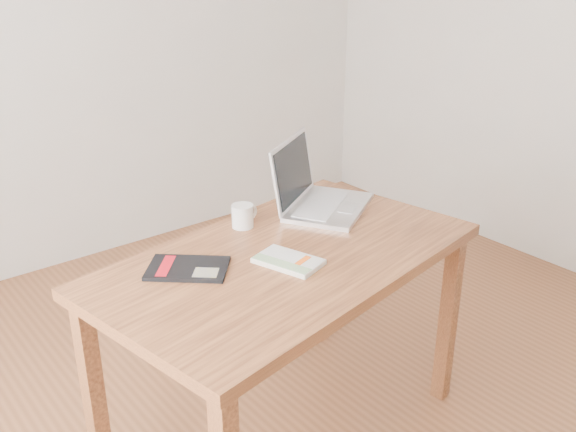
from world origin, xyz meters
TOP-DOWN VIEW (x-y plane):
  - room at (-0.07, 0.00)m, footprint 4.04×4.04m
  - desk at (-0.04, 0.11)m, footprint 1.37×0.93m
  - white_guidebook at (-0.09, 0.05)m, footprint 0.18×0.23m
  - black_guidebook at (-0.36, 0.21)m, footprint 0.29×0.28m
  - laptop at (0.29, 0.35)m, footprint 0.47×0.45m
  - coffee_mug at (-0.03, 0.38)m, footprint 0.11×0.08m

SIDE VIEW (x-z plane):
  - desk at x=-0.04m, z-range 0.29..1.04m
  - black_guidebook at x=-0.36m, z-range 0.75..0.76m
  - white_guidebook at x=-0.09m, z-range 0.75..0.77m
  - coffee_mug at x=-0.03m, z-range 0.75..0.83m
  - laptop at x=0.29m, z-range 0.67..0.93m
  - room at x=-0.07m, z-range 0.01..2.71m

